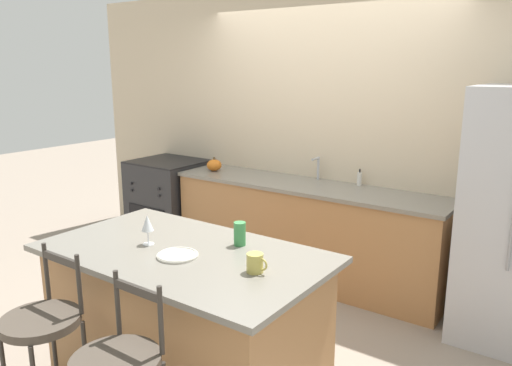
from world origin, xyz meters
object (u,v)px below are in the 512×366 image
(wine_glass, at_px, (147,224))
(soap_bottle, at_px, (359,179))
(coffee_mug, at_px, (255,263))
(bar_stool_near, at_px, (44,340))
(dinner_plate, at_px, (178,255))
(oven_range, at_px, (170,202))
(pumpkin_decoration, at_px, (214,165))
(tumbler_cup, at_px, (240,234))

(wine_glass, xyz_separation_m, soap_bottle, (0.40, 2.17, -0.07))
(coffee_mug, bearing_deg, bar_stool_near, -139.04)
(dinner_plate, bearing_deg, coffee_mug, 8.84)
(wine_glass, bearing_deg, dinner_plate, -8.46)
(oven_range, height_order, coffee_mug, coffee_mug)
(bar_stool_near, distance_m, pumpkin_decoration, 2.82)
(oven_range, relative_size, wine_glass, 5.13)
(wine_glass, bearing_deg, oven_range, 132.46)
(bar_stool_near, distance_m, wine_glass, 0.83)
(oven_range, bearing_deg, bar_stool_near, -57.01)
(oven_range, distance_m, bar_stool_near, 3.08)
(bar_stool_near, xyz_separation_m, dinner_plate, (0.34, 0.64, 0.34))
(wine_glass, height_order, pumpkin_decoration, wine_glass)
(tumbler_cup, distance_m, pumpkin_decoration, 2.22)
(bar_stool_near, distance_m, soap_bottle, 2.92)
(oven_range, xyz_separation_m, coffee_mug, (2.51, -1.87, 0.49))
(tumbler_cup, bearing_deg, pumpkin_decoration, 133.94)
(wine_glass, distance_m, tumbler_cup, 0.56)
(oven_range, relative_size, bar_stool_near, 0.91)
(pumpkin_decoration, bearing_deg, wine_glass, -60.42)
(oven_range, bearing_deg, pumpkin_decoration, 1.01)
(dinner_plate, bearing_deg, wine_glass, 171.54)
(dinner_plate, xyz_separation_m, coffee_mug, (0.49, 0.08, 0.04))
(oven_range, relative_size, coffee_mug, 7.74)
(bar_stool_near, height_order, wine_glass, wine_glass)
(coffee_mug, relative_size, tumbler_cup, 0.86)
(oven_range, distance_m, tumbler_cup, 2.76)
(wine_glass, height_order, soap_bottle, wine_glass)
(oven_range, distance_m, coffee_mug, 3.16)
(wine_glass, bearing_deg, tumbler_cup, 34.07)
(dinner_plate, distance_m, coffee_mug, 0.49)
(soap_bottle, bearing_deg, coffee_mug, -80.29)
(dinner_plate, height_order, coffee_mug, coffee_mug)
(soap_bottle, bearing_deg, wine_glass, -100.51)
(oven_range, bearing_deg, soap_bottle, 7.28)
(coffee_mug, xyz_separation_m, tumbler_cup, (-0.31, 0.28, 0.02))
(tumbler_cup, xyz_separation_m, pumpkin_decoration, (-1.54, 1.60, -0.02))
(bar_stool_near, bearing_deg, tumbler_cup, 62.51)
(bar_stool_near, distance_m, dinner_plate, 0.80)
(wine_glass, bearing_deg, pumpkin_decoration, 119.58)
(bar_stool_near, relative_size, wine_glass, 5.65)
(dinner_plate, relative_size, coffee_mug, 1.92)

